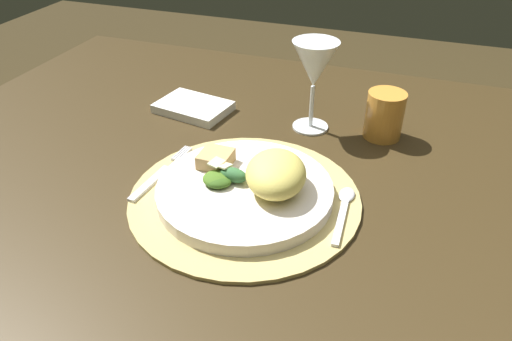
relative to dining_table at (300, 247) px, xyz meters
The scene contains 11 objects.
dining_table is the anchor object (origin of this frame).
placemat 0.18m from the dining_table, 131.11° to the right, with size 0.35×0.35×0.01m, color tan.
dinner_plate 0.19m from the dining_table, 131.11° to the right, with size 0.26×0.26×0.02m, color silver.
pasta_serving 0.21m from the dining_table, 109.32° to the right, with size 0.11×0.09×0.05m, color #E1CE60.
salad_greens 0.23m from the dining_table, 140.36° to the right, with size 0.07×0.06×0.02m.
bread_piece 0.23m from the dining_table, 161.61° to the right, with size 0.05×0.05×0.02m, color tan.
fork 0.28m from the dining_table, 160.16° to the right, with size 0.03×0.17×0.00m.
spoon 0.18m from the dining_table, 37.68° to the right, with size 0.02×0.14×0.01m.
napkin 0.35m from the dining_table, 150.03° to the left, with size 0.14×0.10×0.02m, color white.
wine_glass 0.32m from the dining_table, 101.24° to the left, with size 0.08×0.08×0.17m.
amber_tumbler 0.28m from the dining_table, 61.78° to the left, with size 0.07×0.07×0.09m, color gold.
Camera 1 is at (0.14, -0.62, 1.16)m, focal length 34.03 mm.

